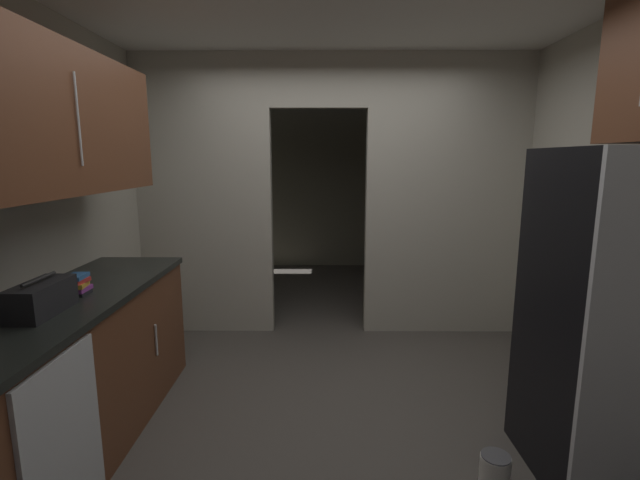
{
  "coord_description": "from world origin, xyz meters",
  "views": [
    {
      "loc": [
        -0.09,
        -2.74,
        1.69
      ],
      "look_at": [
        -0.11,
        0.86,
        1.03
      ],
      "focal_mm": 25.1,
      "sensor_mm": 36.0,
      "label": 1
    }
  ],
  "objects_px": {
    "dishwasher": "(65,452)",
    "paint_can": "(495,472)",
    "refrigerator": "(617,320)",
    "book_stack": "(76,285)",
    "boombox": "(41,298)"
  },
  "relations": [
    {
      "from": "refrigerator",
      "to": "paint_can",
      "type": "bearing_deg",
      "value": -168.03
    },
    {
      "from": "refrigerator",
      "to": "dishwasher",
      "type": "distance_m",
      "value": 2.72
    },
    {
      "from": "boombox",
      "to": "book_stack",
      "type": "bearing_deg",
      "value": 89.73
    },
    {
      "from": "paint_can",
      "to": "refrigerator",
      "type": "bearing_deg",
      "value": 11.97
    },
    {
      "from": "dishwasher",
      "to": "paint_can",
      "type": "bearing_deg",
      "value": 9.14
    },
    {
      "from": "dishwasher",
      "to": "book_stack",
      "type": "relative_size",
      "value": 5.92
    },
    {
      "from": "refrigerator",
      "to": "dishwasher",
      "type": "bearing_deg",
      "value": -170.19
    },
    {
      "from": "refrigerator",
      "to": "book_stack",
      "type": "relative_size",
      "value": 11.99
    },
    {
      "from": "boombox",
      "to": "paint_can",
      "type": "distance_m",
      "value": 2.48
    },
    {
      "from": "dishwasher",
      "to": "refrigerator",
      "type": "bearing_deg",
      "value": 9.81
    },
    {
      "from": "dishwasher",
      "to": "paint_can",
      "type": "height_order",
      "value": "dishwasher"
    },
    {
      "from": "book_stack",
      "to": "paint_can",
      "type": "xyz_separation_m",
      "value": [
        2.3,
        -0.38,
        -0.89
      ]
    },
    {
      "from": "dishwasher",
      "to": "paint_can",
      "type": "distance_m",
      "value": 2.07
    },
    {
      "from": "refrigerator",
      "to": "dishwasher",
      "type": "height_order",
      "value": "refrigerator"
    },
    {
      "from": "refrigerator",
      "to": "boombox",
      "type": "xyz_separation_m",
      "value": [
        -2.93,
        -0.07,
        0.13
      ]
    }
  ]
}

